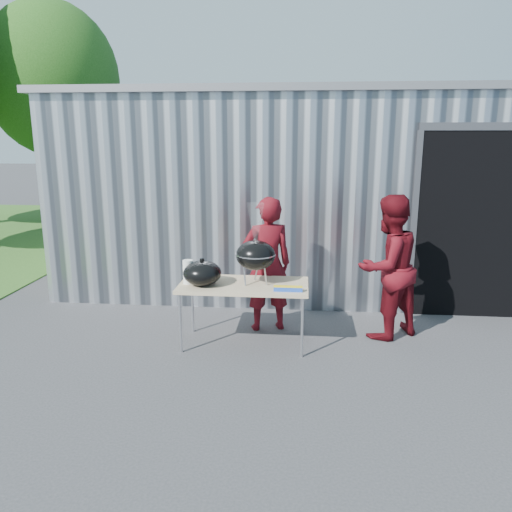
# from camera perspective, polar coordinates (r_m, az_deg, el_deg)

# --- Properties ---
(ground) EXTENTS (80.00, 80.00, 0.00)m
(ground) POSITION_cam_1_polar(r_m,az_deg,el_deg) (5.68, -0.87, -11.73)
(ground) COLOR #353538
(building) EXTENTS (8.20, 6.20, 3.10)m
(building) POSITION_cam_1_polar(r_m,az_deg,el_deg) (9.75, 7.50, 8.16)
(building) COLOR silver
(building) RESTS_ON ground
(tree_far) EXTENTS (3.68, 3.68, 6.10)m
(tree_far) POSITION_cam_1_polar(r_m,az_deg,el_deg) (15.86, -22.25, 18.10)
(tree_far) COLOR #442D19
(tree_far) RESTS_ON ground
(folding_table) EXTENTS (1.50, 0.75, 0.75)m
(folding_table) POSITION_cam_1_polar(r_m,az_deg,el_deg) (5.84, -1.41, -3.56)
(folding_table) COLOR tan
(folding_table) RESTS_ON ground
(kettle_grill) EXTENTS (0.47, 0.47, 0.94)m
(kettle_grill) POSITION_cam_1_polar(r_m,az_deg,el_deg) (5.73, -0.05, 0.81)
(kettle_grill) COLOR black
(kettle_grill) RESTS_ON folding_table
(grill_lid) EXTENTS (0.44, 0.44, 0.32)m
(grill_lid) POSITION_cam_1_polar(r_m,az_deg,el_deg) (5.77, -6.16, -1.96)
(grill_lid) COLOR black
(grill_lid) RESTS_ON folding_table
(paper_towels) EXTENTS (0.12, 0.12, 0.28)m
(paper_towels) POSITION_cam_1_polar(r_m,az_deg,el_deg) (5.86, -7.77, -1.81)
(paper_towels) COLOR white
(paper_towels) RESTS_ON folding_table
(white_tub) EXTENTS (0.20, 0.15, 0.10)m
(white_tub) POSITION_cam_1_polar(r_m,az_deg,el_deg) (6.09, -6.35, -2.04)
(white_tub) COLOR white
(white_tub) RESTS_ON folding_table
(foil_box) EXTENTS (0.32, 0.05, 0.06)m
(foil_box) POSITION_cam_1_polar(r_m,az_deg,el_deg) (5.55, 3.69, -3.75)
(foil_box) COLOR blue
(foil_box) RESTS_ON folding_table
(person_cook) EXTENTS (0.72, 0.57, 1.71)m
(person_cook) POSITION_cam_1_polar(r_m,az_deg,el_deg) (6.28, 1.29, -0.96)
(person_cook) COLOR #550B12
(person_cook) RESTS_ON ground
(person_bystander) EXTENTS (1.09, 1.04, 1.76)m
(person_bystander) POSITION_cam_1_polar(r_m,az_deg,el_deg) (6.25, 14.83, -1.24)
(person_bystander) COLOR #550B12
(person_bystander) RESTS_ON ground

